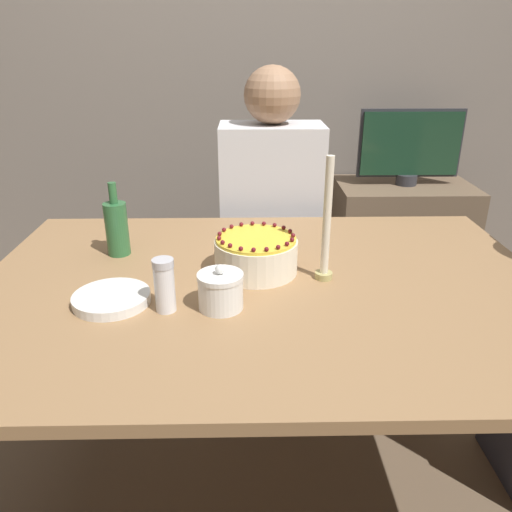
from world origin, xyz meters
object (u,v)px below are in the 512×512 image
cake (256,255)px  sugar_bowl (221,291)px  sugar_shaker (165,285)px  tv_monitor (410,146)px  candle (326,230)px  person_man_blue_shirt (270,247)px  bottle (117,227)px

cake → sugar_bowl: (-0.09, -0.20, -0.00)m
cake → sugar_bowl: 0.22m
sugar_shaker → tv_monitor: 1.62m
sugar_bowl → sugar_shaker: (-0.13, -0.01, 0.02)m
sugar_bowl → sugar_shaker: size_ratio=0.86×
cake → candle: bearing=-15.0°
sugar_bowl → sugar_shaker: bearing=-175.7°
candle → sugar_bowl: bearing=-150.0°
cake → person_man_blue_shirt: bearing=83.6°
candle → bottle: candle is taller
cake → person_man_blue_shirt: size_ratio=0.18×
candle → person_man_blue_shirt: size_ratio=0.26×
sugar_bowl → cake: bearing=66.7°
cake → tv_monitor: 1.32m
sugar_shaker → bottle: bottle is taller
sugar_shaker → person_man_blue_shirt: (0.29, 0.88, -0.26)m
bottle → tv_monitor: size_ratio=0.45×
candle → cake: bearing=165.0°
cake → sugar_shaker: size_ratio=1.73×
candle → person_man_blue_shirt: (-0.11, 0.71, -0.34)m
sugar_bowl → person_man_blue_shirt: size_ratio=0.09×
cake → person_man_blue_shirt: 0.71m
sugar_shaker → bottle: (-0.19, 0.35, 0.02)m
sugar_shaker → person_man_blue_shirt: size_ratio=0.10×
person_man_blue_shirt → sugar_shaker: bearing=71.6°
sugar_shaker → tv_monitor: bearing=53.3°
person_man_blue_shirt → candle: bearing=98.6°
person_man_blue_shirt → tv_monitor: 0.86m
candle → bottle: bearing=162.8°
sugar_bowl → person_man_blue_shirt: person_man_blue_shirt is taller
candle → bottle: (-0.59, 0.18, -0.06)m
candle → tv_monitor: size_ratio=0.68×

